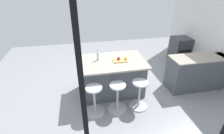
% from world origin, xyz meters
% --- Properties ---
extents(ground_plane, '(7.75, 7.75, 0.00)m').
position_xyz_m(ground_plane, '(0.00, 0.00, 0.00)').
color(ground_plane, gray).
extents(window_panel_rear, '(5.96, 0.12, 2.95)m').
position_xyz_m(window_panel_rear, '(-0.00, 2.54, 1.37)').
color(window_panel_rear, silver).
rests_on(window_panel_rear, ground_plane).
extents(interior_partition_left, '(0.12, 5.07, 2.95)m').
position_xyz_m(interior_partition_left, '(-2.98, 0.00, 1.48)').
color(interior_partition_left, silver).
rests_on(interior_partition_left, ground_plane).
extents(sink_cabinet, '(2.48, 0.60, 1.21)m').
position_xyz_m(sink_cabinet, '(-2.63, 0.37, 0.47)').
color(sink_cabinet, '#4C5156').
rests_on(sink_cabinet, ground_plane).
extents(oven_range, '(0.60, 0.61, 0.90)m').
position_xyz_m(oven_range, '(-2.63, -1.22, 0.45)').
color(oven_range, '#38383D').
rests_on(oven_range, ground_plane).
extents(kitchen_island, '(1.67, 1.09, 0.95)m').
position_xyz_m(kitchen_island, '(0.18, 0.13, 0.48)').
color(kitchen_island, '#4C5156').
rests_on(kitchen_island, ground_plane).
extents(stool_by_window, '(0.44, 0.44, 0.71)m').
position_xyz_m(stool_by_window, '(-0.35, 0.86, 0.33)').
color(stool_by_window, '#B7B7BC').
rests_on(stool_by_window, ground_plane).
extents(stool_middle, '(0.44, 0.44, 0.71)m').
position_xyz_m(stool_middle, '(0.18, 0.86, 0.33)').
color(stool_middle, '#B7B7BC').
rests_on(stool_middle, ground_plane).
extents(stool_near_camera, '(0.44, 0.44, 0.71)m').
position_xyz_m(stool_near_camera, '(0.70, 0.86, 0.33)').
color(stool_near_camera, '#B7B7BC').
rests_on(stool_near_camera, ground_plane).
extents(cutting_board, '(0.36, 0.24, 0.02)m').
position_xyz_m(cutting_board, '(-0.03, 0.21, 0.96)').
color(cutting_board, tan).
rests_on(cutting_board, kitchen_island).
extents(apple_red, '(0.07, 0.07, 0.07)m').
position_xyz_m(apple_red, '(-0.00, 0.18, 1.01)').
color(apple_red, red).
rests_on(apple_red, cutting_board).
extents(apple_yellow, '(0.07, 0.07, 0.07)m').
position_xyz_m(apple_yellow, '(-0.17, 0.22, 1.01)').
color(apple_yellow, gold).
rests_on(apple_yellow, cutting_board).
extents(water_bottle, '(0.06, 0.06, 0.31)m').
position_xyz_m(water_bottle, '(0.50, 0.06, 1.07)').
color(water_bottle, silver).
rests_on(water_bottle, kitchen_island).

